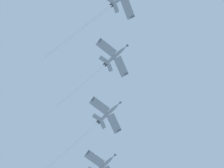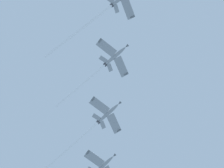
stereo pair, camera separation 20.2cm
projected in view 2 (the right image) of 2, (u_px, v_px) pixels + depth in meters
name	position (u px, v px, depth m)	size (l,w,h in m)	color
jet_lead	(102.00, 13.00, 165.12)	(20.13, 46.30, 17.82)	gray
jet_second	(105.00, 64.00, 169.17)	(20.16, 38.69, 15.29)	gray
jet_third	(93.00, 127.00, 170.30)	(20.15, 46.64, 19.66)	gray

